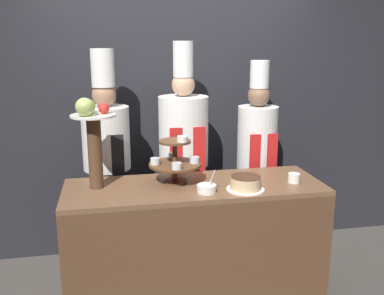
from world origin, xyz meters
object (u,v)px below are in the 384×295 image
(cake_round, at_px, (246,183))
(serving_bowl_near, at_px, (207,189))
(chef_center_left, at_px, (184,152))
(chef_left, at_px, (107,157))
(tiered_stand, at_px, (175,160))
(chef_center_right, at_px, (257,154))
(cup_white, at_px, (294,178))
(fruit_pedestal, at_px, (92,132))

(cake_round, height_order, serving_bowl_near, serving_bowl_near)
(cake_round, relative_size, chef_center_left, 0.14)
(chef_left, bearing_deg, chef_center_left, -0.01)
(chef_left, xyz_separation_m, chef_center_left, (0.64, -0.00, 0.02))
(tiered_stand, distance_m, cake_round, 0.53)
(cake_round, height_order, chef_center_right, chef_center_right)
(serving_bowl_near, distance_m, chef_center_left, 0.78)
(chef_center_right, bearing_deg, cup_white, -86.68)
(cake_round, distance_m, chef_left, 1.21)
(fruit_pedestal, relative_size, serving_bowl_near, 4.11)
(tiered_stand, relative_size, cup_white, 4.38)
(tiered_stand, xyz_separation_m, cake_round, (0.45, -0.25, -0.12))
(serving_bowl_near, height_order, chef_center_right, chef_center_right)
(fruit_pedestal, xyz_separation_m, chef_center_left, (0.72, 0.53, -0.31))
(chef_left, relative_size, chef_center_right, 1.06)
(tiered_stand, relative_size, fruit_pedestal, 0.59)
(cup_white, bearing_deg, chef_center_right, 93.32)
(cake_round, relative_size, chef_center_right, 0.15)
(chef_center_right, bearing_deg, chef_center_left, -180.00)
(cake_round, height_order, chef_center_left, chef_center_left)
(cake_round, relative_size, serving_bowl_near, 1.69)
(chef_center_left, distance_m, chef_center_right, 0.65)
(serving_bowl_near, relative_size, chef_center_right, 0.09)
(tiered_stand, bearing_deg, cake_round, -28.70)
(serving_bowl_near, bearing_deg, tiered_stand, 125.43)
(tiered_stand, bearing_deg, fruit_pedestal, -179.39)
(cup_white, height_order, chef_center_left, chef_center_left)
(chef_center_left, xyz_separation_m, chef_center_right, (0.65, 0.00, -0.05))
(serving_bowl_near, distance_m, chef_center_right, 1.00)
(serving_bowl_near, relative_size, chef_center_left, 0.08)
(cake_round, height_order, cup_white, cake_round)
(fruit_pedestal, height_order, chef_center_left, chef_center_left)
(tiered_stand, distance_m, chef_left, 0.72)
(tiered_stand, distance_m, fruit_pedestal, 0.61)
(serving_bowl_near, bearing_deg, fruit_pedestal, 162.09)
(cup_white, bearing_deg, cake_round, -167.61)
(fruit_pedestal, distance_m, cake_round, 1.10)
(tiered_stand, relative_size, cake_round, 1.43)
(cake_round, relative_size, cup_white, 3.07)
(cake_round, bearing_deg, tiered_stand, 151.30)
(cup_white, bearing_deg, fruit_pedestal, 173.81)
(fruit_pedestal, bearing_deg, chef_left, 81.19)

